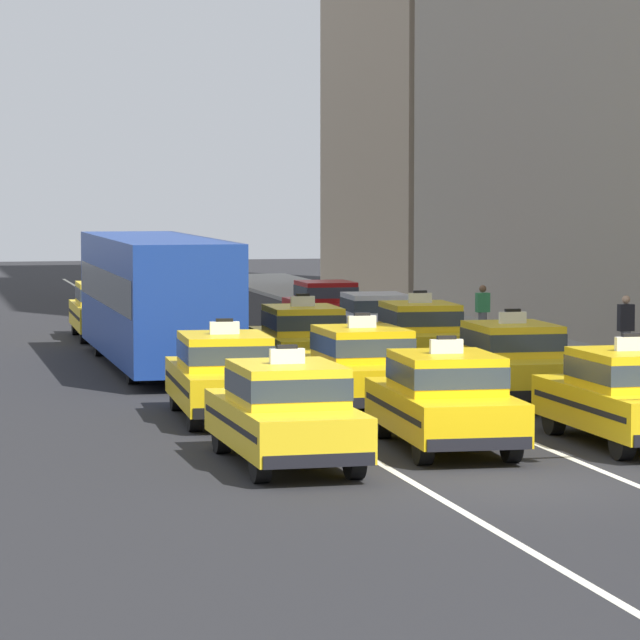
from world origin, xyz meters
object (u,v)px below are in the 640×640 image
(taxi_center_second, at_px, (361,366))
(taxi_right_second, at_px, (511,361))
(taxi_left_second, at_px, (224,374))
(sedan_right_fifth, at_px, (325,305))
(taxi_left_fourth, at_px, (105,309))
(taxi_right_nearest, at_px, (628,395))
(pedestrian_by_storefront, at_px, (483,315))
(pedestrian_mid_block, at_px, (626,332))
(sedan_right_fourth, at_px, (375,320))
(bus_left_third, at_px, (155,294))
(taxi_left_nearest, at_px, (286,412))
(taxi_center_third, at_px, (302,339))
(taxi_right_third, at_px, (419,335))
(taxi_center_nearest, at_px, (445,399))

(taxi_center_second, distance_m, taxi_right_second, 3.31)
(taxi_left_second, relative_size, sedan_right_fifth, 1.08)
(taxi_left_fourth, relative_size, sedan_right_fifth, 1.07)
(taxi_right_nearest, bearing_deg, pedestrian_by_storefront, 79.62)
(taxi_right_nearest, bearing_deg, taxi_left_fourth, 105.31)
(pedestrian_mid_block, bearing_deg, taxi_left_second, -152.24)
(taxi_right_second, height_order, pedestrian_mid_block, taxi_right_second)
(taxi_left_second, height_order, sedan_right_fourth, taxi_left_second)
(bus_left_third, bearing_deg, taxi_left_fourth, 91.78)
(bus_left_third, relative_size, sedan_right_fifth, 2.60)
(bus_left_third, bearing_deg, sedan_right_fourth, 24.67)
(taxi_left_second, bearing_deg, taxi_right_nearest, -38.44)
(taxi_left_nearest, bearing_deg, pedestrian_mid_block, 46.73)
(taxi_center_third, height_order, taxi_right_third, same)
(taxi_right_second, distance_m, sedan_right_fifth, 17.67)
(taxi_left_nearest, distance_m, sedan_right_fourth, 19.58)
(taxi_right_nearest, bearing_deg, taxi_center_nearest, 175.62)
(taxi_right_second, xyz_separation_m, sedan_right_fourth, (0.21, 11.54, -0.03))
(taxi_center_second, xyz_separation_m, taxi_right_second, (3.29, 0.35, 0.00))
(taxi_center_third, relative_size, sedan_right_fifth, 1.07)
(taxi_right_nearest, height_order, taxi_right_third, same)
(bus_left_third, bearing_deg, taxi_center_nearest, -78.69)
(taxi_center_third, relative_size, pedestrian_mid_block, 2.63)
(taxi_right_nearest, xyz_separation_m, taxi_right_second, (0.04, 6.15, 0.00))
(taxi_center_third, xyz_separation_m, taxi_right_second, (3.07, -5.97, 0.00))
(taxi_center_nearest, relative_size, taxi_right_second, 1.01)
(taxi_right_third, relative_size, pedestrian_by_storefront, 2.84)
(taxi_right_third, bearing_deg, taxi_right_nearest, -89.95)
(taxi_right_third, relative_size, sedan_right_fifth, 1.08)
(taxi_center_nearest, relative_size, sedan_right_fourth, 1.06)
(bus_left_third, xyz_separation_m, pedestrian_mid_block, (10.55, -4.27, -0.78))
(sedan_right_fourth, xyz_separation_m, pedestrian_mid_block, (4.18, -7.20, 0.19))
(taxi_left_fourth, xyz_separation_m, taxi_center_second, (3.14, -17.56, 0.00))
(bus_left_third, distance_m, taxi_center_second, 9.46)
(taxi_left_second, height_order, taxi_center_third, same)
(bus_left_third, bearing_deg, taxi_right_nearest, -67.47)
(bus_left_third, bearing_deg, taxi_right_second, -54.42)
(bus_left_third, distance_m, taxi_right_third, 6.54)
(taxi_left_nearest, relative_size, taxi_left_fourth, 1.00)
(taxi_left_fourth, xyz_separation_m, pedestrian_mid_block, (10.82, -12.87, 0.16))
(taxi_right_third, bearing_deg, taxi_center_nearest, -104.52)
(taxi_center_nearest, height_order, taxi_center_third, same)
(taxi_right_second, height_order, taxi_right_third, same)
(taxi_left_fourth, distance_m, pedestrian_by_storefront, 11.30)
(taxi_center_nearest, distance_m, pedestrian_mid_block, 12.78)
(taxi_right_nearest, xyz_separation_m, pedestrian_mid_block, (4.42, 10.49, 0.16))
(sedan_right_fifth, bearing_deg, taxi_left_fourth, -176.11)
(bus_left_third, xyz_separation_m, taxi_center_third, (3.09, -2.65, -0.94))
(taxi_center_nearest, height_order, sedan_right_fourth, taxi_center_nearest)
(taxi_center_second, bearing_deg, bus_left_third, 107.77)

